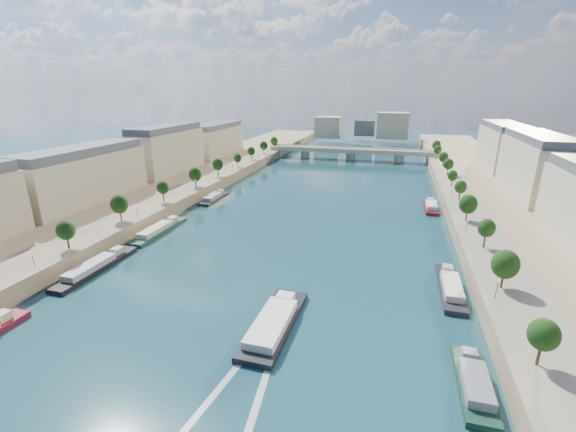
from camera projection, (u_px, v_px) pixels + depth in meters
The scene contains 17 objects.
ground at pixel (308, 218), 145.83m from camera, with size 700.00×700.00×0.00m, color #0B2D33.
quay_left at pixel (144, 198), 163.58m from camera, with size 44.00×520.00×5.00m, color #9E8460.
quay_right at pixel (522, 230), 126.50m from camera, with size 44.00×520.00×5.00m, color #9E8460.
pave_left at pixel (174, 195), 158.91m from camera, with size 14.00×520.00×0.10m, color gray.
pave_right at pixel (474, 219), 129.56m from camera, with size 14.00×520.00×0.10m, color gray.
trees_left at pixel (180, 181), 158.51m from camera, with size 4.80×268.80×8.26m.
trees_right at pixel (465, 195), 137.50m from camera, with size 4.80×268.80×8.26m.
lamps_left at pixel (170, 195), 147.76m from camera, with size 0.36×200.36×4.28m.
lamps_right at pixel (458, 206), 134.42m from camera, with size 0.36×200.36×4.28m.
buildings_left at pixel (131, 159), 173.48m from camera, with size 16.00×226.00×23.20m.
buildings_right at pixel (563, 183), 129.72m from camera, with size 16.00×226.00×23.20m.
skyline at pixel (367, 126), 340.87m from camera, with size 79.00×42.00×22.00m.
bridge at pixel (351, 152), 263.03m from camera, with size 112.00×12.00×8.15m.
tour_barge at pixel (274, 323), 78.98m from camera, with size 7.91×26.29×3.67m.
wake at pixel (244, 384), 64.08m from camera, with size 10.76×25.98×0.04m.
moored_barges_left at pixel (102, 264), 105.93m from camera, with size 5.00×155.40×3.60m.
moored_barges_right at pixel (455, 304), 86.17m from camera, with size 5.00×155.33×3.60m.
Camera 1 is at (30.01, -35.05, 46.77)m, focal length 24.00 mm.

